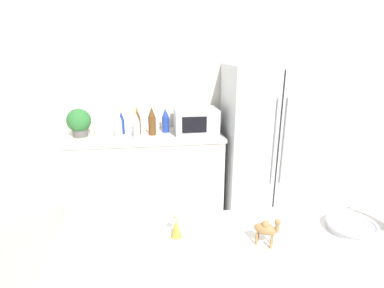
# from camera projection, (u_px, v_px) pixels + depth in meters

# --- Properties ---
(wall_back) EXTENTS (8.00, 0.06, 2.55)m
(wall_back) POSITION_uv_depth(u_px,v_px,m) (176.00, 98.00, 3.57)
(wall_back) COLOR silver
(wall_back) RESTS_ON ground_plane
(back_counter) EXTENTS (1.73, 0.63, 0.93)m
(back_counter) POSITION_uv_depth(u_px,v_px,m) (147.00, 173.00, 3.46)
(back_counter) COLOR white
(back_counter) RESTS_ON ground_plane
(refrigerator) EXTENTS (0.95, 0.72, 1.68)m
(refrigerator) POSITION_uv_depth(u_px,v_px,m) (266.00, 139.00, 3.46)
(refrigerator) COLOR silver
(refrigerator) RESTS_ON ground_plane
(potted_plant) EXTENTS (0.26, 0.26, 0.31)m
(potted_plant) POSITION_uv_depth(u_px,v_px,m) (79.00, 122.00, 3.22)
(potted_plant) COLOR #595451
(potted_plant) RESTS_ON back_counter
(paper_towel_roll) EXTENTS (0.12, 0.12, 0.24)m
(paper_towel_roll) POSITION_uv_depth(u_px,v_px,m) (100.00, 125.00, 3.26)
(paper_towel_roll) COLOR white
(paper_towel_roll) RESTS_ON back_counter
(microwave) EXTENTS (0.48, 0.37, 0.28)m
(microwave) POSITION_uv_depth(u_px,v_px,m) (196.00, 121.00, 3.37)
(microwave) COLOR #B2B5BA
(microwave) RESTS_ON back_counter
(back_bottle_0) EXTENTS (0.08, 0.08, 0.32)m
(back_bottle_0) POSITION_uv_depth(u_px,v_px,m) (152.00, 121.00, 3.29)
(back_bottle_0) COLOR brown
(back_bottle_0) RESTS_ON back_counter
(back_bottle_1) EXTENTS (0.08, 0.08, 0.31)m
(back_bottle_1) POSITION_uv_depth(u_px,v_px,m) (118.00, 124.00, 3.19)
(back_bottle_1) COLOR #B2B7BC
(back_bottle_1) RESTS_ON back_counter
(back_bottle_2) EXTENTS (0.08, 0.08, 0.28)m
(back_bottle_2) POSITION_uv_depth(u_px,v_px,m) (166.00, 121.00, 3.40)
(back_bottle_2) COLOR navy
(back_bottle_2) RESTS_ON back_counter
(back_bottle_3) EXTENTS (0.08, 0.08, 0.29)m
(back_bottle_3) POSITION_uv_depth(u_px,v_px,m) (136.00, 125.00, 3.19)
(back_bottle_3) COLOR #B2B7BC
(back_bottle_3) RESTS_ON back_counter
(back_bottle_4) EXTENTS (0.06, 0.06, 0.26)m
(back_bottle_4) POSITION_uv_depth(u_px,v_px,m) (122.00, 123.00, 3.33)
(back_bottle_4) COLOR navy
(back_bottle_4) RESTS_ON back_counter
(back_bottle_5) EXTENTS (0.08, 0.08, 0.31)m
(back_bottle_5) POSITION_uv_depth(u_px,v_px,m) (137.00, 122.00, 3.29)
(back_bottle_5) COLOR brown
(back_bottle_5) RESTS_ON back_counter
(fruit_bowl) EXTENTS (0.25, 0.25, 0.05)m
(fruit_bowl) POSITION_uv_depth(u_px,v_px,m) (352.00, 226.00, 1.51)
(fruit_bowl) COLOR #B7BABF
(fruit_bowl) RESTS_ON bar_counter
(camel_figurine) EXTENTS (0.12, 0.10, 0.15)m
(camel_figurine) POSITION_uv_depth(u_px,v_px,m) (266.00, 229.00, 1.38)
(camel_figurine) COLOR olive
(camel_figurine) RESTS_ON bar_counter
(wise_man_figurine_blue) EXTENTS (0.06, 0.06, 0.13)m
(wise_man_figurine_blue) POSITION_uv_depth(u_px,v_px,m) (176.00, 226.00, 1.45)
(wise_man_figurine_blue) COLOR #B28933
(wise_man_figurine_blue) RESTS_ON bar_counter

